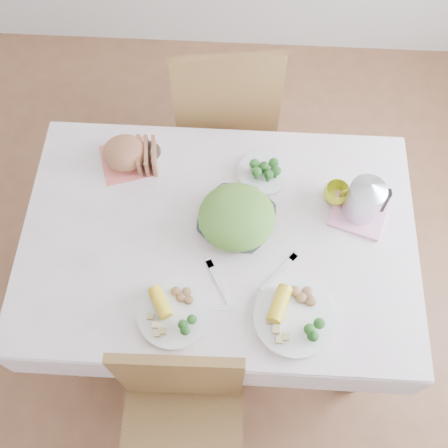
# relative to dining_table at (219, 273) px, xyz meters

# --- Properties ---
(floor) EXTENTS (3.60, 3.60, 0.00)m
(floor) POSITION_rel_dining_table_xyz_m (0.00, 0.00, -0.38)
(floor) COLOR brown
(floor) RESTS_ON ground
(dining_table) EXTENTS (1.40, 0.90, 0.75)m
(dining_table) POSITION_rel_dining_table_xyz_m (0.00, 0.00, 0.00)
(dining_table) COLOR brown
(dining_table) RESTS_ON floor
(tablecloth) EXTENTS (1.50, 1.00, 0.01)m
(tablecloth) POSITION_rel_dining_table_xyz_m (0.00, 0.00, 0.38)
(tablecloth) COLOR silver
(tablecloth) RESTS_ON dining_table
(chair_near) EXTENTS (0.45, 0.45, 0.99)m
(chair_near) POSITION_rel_dining_table_xyz_m (-0.09, -0.73, 0.09)
(chair_near) COLOR brown
(chair_near) RESTS_ON floor
(chair_far) EXTENTS (0.55, 0.55, 1.07)m
(chair_far) POSITION_rel_dining_table_xyz_m (-0.03, 0.83, 0.09)
(chair_far) COLOR brown
(chair_far) RESTS_ON floor
(salad_bowl) EXTENTS (0.35, 0.35, 0.07)m
(salad_bowl) POSITION_rel_dining_table_xyz_m (0.07, 0.05, 0.42)
(salad_bowl) COLOR white
(salad_bowl) RESTS_ON tablecloth
(dinner_plate_left) EXTENTS (0.29, 0.29, 0.02)m
(dinner_plate_left) POSITION_rel_dining_table_xyz_m (-0.14, -0.32, 0.40)
(dinner_plate_left) COLOR white
(dinner_plate_left) RESTS_ON tablecloth
(dinner_plate_right) EXTENTS (0.41, 0.41, 0.02)m
(dinner_plate_right) POSITION_rel_dining_table_xyz_m (0.28, -0.31, 0.40)
(dinner_plate_right) COLOR white
(dinner_plate_right) RESTS_ON tablecloth
(broccoli_plate) EXTENTS (0.27, 0.27, 0.02)m
(broccoli_plate) POSITION_rel_dining_table_xyz_m (0.16, 0.28, 0.40)
(broccoli_plate) COLOR beige
(broccoli_plate) RESTS_ON tablecloth
(napkin) EXTENTS (0.25, 0.25, 0.00)m
(napkin) POSITION_rel_dining_table_xyz_m (-0.39, 0.32, 0.39)
(napkin) COLOR #E6675B
(napkin) RESTS_ON tablecloth
(bread_loaf) EXTENTS (0.20, 0.20, 0.11)m
(bread_loaf) POSITION_rel_dining_table_xyz_m (-0.39, 0.32, 0.45)
(bread_loaf) COLOR brown
(bread_loaf) RESTS_ON napkin
(fruit_bowl) EXTENTS (0.15, 0.15, 0.04)m
(fruit_bowl) POSITION_rel_dining_table_xyz_m (-0.31, 0.34, 0.41)
(fruit_bowl) COLOR white
(fruit_bowl) RESTS_ON tablecloth
(yellow_mug) EXTENTS (0.11, 0.11, 0.08)m
(yellow_mug) POSITION_rel_dining_table_xyz_m (0.45, 0.19, 0.43)
(yellow_mug) COLOR yellow
(yellow_mug) RESTS_ON tablecloth
(pink_tray) EXTENTS (0.25, 0.25, 0.02)m
(pink_tray) POSITION_rel_dining_table_xyz_m (0.54, 0.13, 0.40)
(pink_tray) COLOR #FF9BC5
(pink_tray) RESTS_ON tablecloth
(electric_kettle) EXTENTS (0.17, 0.17, 0.19)m
(electric_kettle) POSITION_rel_dining_table_xyz_m (0.54, 0.13, 0.51)
(electric_kettle) COLOR #B2B5BA
(electric_kettle) RESTS_ON pink_tray
(fork_left) EXTENTS (0.12, 0.19, 0.00)m
(fork_left) POSITION_rel_dining_table_xyz_m (0.02, -0.19, 0.39)
(fork_left) COLOR silver
(fork_left) RESTS_ON tablecloth
(fork_right) EXTENTS (0.14, 0.17, 0.00)m
(fork_right) POSITION_rel_dining_table_xyz_m (0.23, -0.14, 0.39)
(fork_right) COLOR silver
(fork_right) RESTS_ON tablecloth
(knife) EXTENTS (0.17, 0.03, 0.00)m
(knife) POSITION_rel_dining_table_xyz_m (-0.01, -0.29, 0.39)
(knife) COLOR silver
(knife) RESTS_ON tablecloth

